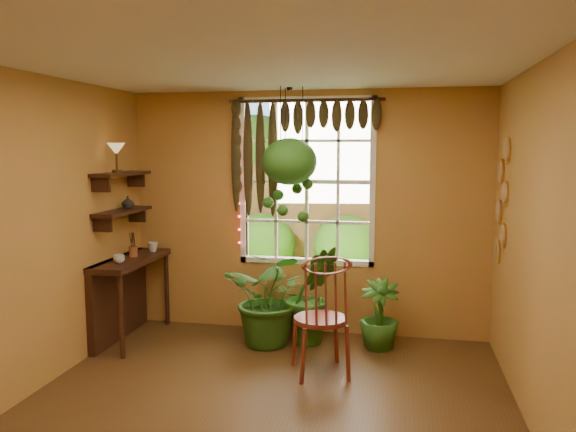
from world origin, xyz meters
name	(u,v)px	position (x,y,z in m)	size (l,w,h in m)	color
floor	(256,425)	(0.00, 0.00, 0.00)	(4.50, 4.50, 0.00)	#503217
ceiling	(253,57)	(0.00, 0.00, 2.70)	(4.50, 4.50, 0.00)	silver
wall_back	(306,213)	(0.00, 2.25, 1.35)	(4.00, 4.00, 0.00)	#C07C41
wall_left	(11,240)	(-2.00, 0.00, 1.35)	(4.50, 4.50, 0.00)	#C07C41
wall_right	(551,259)	(2.00, 0.00, 1.35)	(4.50, 4.50, 0.00)	#C07C41
window	(307,182)	(0.00, 2.28, 1.70)	(1.52, 0.10, 1.86)	white
valance_vine	(297,129)	(-0.08, 2.16, 2.28)	(1.70, 0.12, 1.10)	#33160D
string_lights	(239,177)	(-0.76, 2.19, 1.75)	(0.03, 0.03, 1.54)	#FF2633
wall_plates	(501,203)	(1.98, 1.79, 1.55)	(0.04, 0.32, 1.10)	#F4E3C8
counter_ledge	(123,289)	(-1.91, 1.60, 0.55)	(0.40, 1.20, 0.90)	#33160D
shelf_lower	(123,211)	(-1.88, 1.60, 1.40)	(0.25, 0.90, 0.04)	#33160D
shelf_upper	(121,174)	(-1.88, 1.60, 1.80)	(0.25, 0.90, 0.04)	#33160D
backyard	(359,189)	(0.24, 6.87, 1.28)	(14.00, 10.00, 12.00)	#235C1A
windsor_chair	(321,335)	(0.35, 1.04, 0.38)	(0.63, 0.65, 1.31)	maroon
potted_plant_left	(271,297)	(-0.28, 1.72, 0.51)	(0.93, 0.80, 1.03)	#174412
potted_plant_mid	(312,295)	(0.13, 1.87, 0.53)	(0.58, 0.47, 1.05)	#174412
potted_plant_right	(379,315)	(0.84, 1.83, 0.36)	(0.40, 0.40, 0.72)	#174412
hanging_basket	(289,167)	(-0.13, 1.93, 1.87)	(0.58, 0.58, 1.42)	black
cup_a	(119,259)	(-1.78, 1.30, 0.95)	(0.12, 0.12, 0.09)	silver
cup_b	(153,247)	(-1.72, 1.97, 0.95)	(0.12, 0.12, 0.11)	beige
brush_jar	(133,245)	(-1.80, 1.66, 1.03)	(0.09, 0.09, 0.34)	brown
shelf_vase	(128,202)	(-1.87, 1.71, 1.49)	(0.13, 0.13, 0.14)	#B2AD99
tiffany_lamp	(116,151)	(-1.86, 1.48, 2.04)	(0.18, 0.18, 0.31)	#583719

